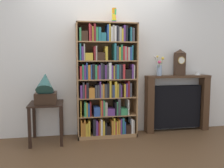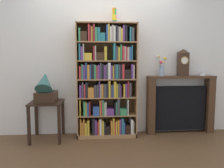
% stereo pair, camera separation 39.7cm
% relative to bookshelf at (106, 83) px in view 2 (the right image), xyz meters
% --- Properties ---
extents(ground_plane, '(7.97, 6.40, 0.02)m').
position_rel_bookshelf_xyz_m(ground_plane, '(0.01, -0.13, -0.91)').
color(ground_plane, brown).
extents(wall_back, '(4.97, 0.08, 2.68)m').
position_rel_bookshelf_xyz_m(wall_back, '(0.17, 0.22, 0.44)').
color(wall_back, silver).
rests_on(wall_back, ground).
extents(bookshelf, '(0.99, 0.33, 1.88)m').
position_rel_bookshelf_xyz_m(bookshelf, '(0.00, 0.00, 0.00)').
color(bookshelf, '#A87A4C').
rests_on(bookshelf, ground).
extents(cup_stack, '(0.07, 0.08, 0.24)m').
position_rel_bookshelf_xyz_m(cup_stack, '(0.14, 0.04, 1.10)').
color(cup_stack, purple).
rests_on(cup_stack, bookshelf).
extents(side_table_left, '(0.51, 0.55, 0.62)m').
position_rel_bookshelf_xyz_m(side_table_left, '(-0.96, -0.10, -0.42)').
color(side_table_left, black).
rests_on(side_table_left, ground).
extents(gramophone, '(0.32, 0.48, 0.54)m').
position_rel_bookshelf_xyz_m(gramophone, '(-0.96, -0.15, -0.06)').
color(gramophone, '#382316').
rests_on(gramophone, side_table_left).
extents(fireplace_mantel, '(1.18, 0.21, 1.01)m').
position_rel_bookshelf_xyz_m(fireplace_mantel, '(1.31, 0.09, -0.41)').
color(fireplace_mantel, '#472D1C').
rests_on(fireplace_mantel, ground).
extents(mantel_clock, '(0.17, 0.14, 0.46)m').
position_rel_bookshelf_xyz_m(mantel_clock, '(1.33, 0.07, 0.34)').
color(mantel_clock, '#382316').
rests_on(mantel_clock, fireplace_mantel).
extents(flower_vase, '(0.18, 0.16, 0.35)m').
position_rel_bookshelf_xyz_m(flower_vase, '(0.95, 0.07, 0.25)').
color(flower_vase, '#99B2D1').
rests_on(flower_vase, fireplace_mantel).
extents(teacup_with_saucer, '(0.12, 0.11, 0.06)m').
position_rel_bookshelf_xyz_m(teacup_with_saucer, '(1.69, 0.07, 0.13)').
color(teacup_with_saucer, white).
rests_on(teacup_with_saucer, fireplace_mantel).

